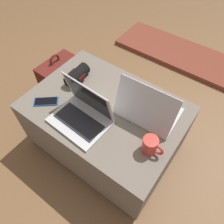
{
  "coord_description": "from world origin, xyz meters",
  "views": [
    {
      "loc": [
        0.53,
        -0.66,
        1.52
      ],
      "look_at": [
        0.1,
        -0.06,
        0.54
      ],
      "focal_mm": 35.0,
      "sensor_mm": 36.0,
      "label": 1
    }
  ],
  "objects_px": {
    "coffee_mug": "(150,145)",
    "backpack": "(60,81)",
    "laptop_near": "(83,113)",
    "laptop_far": "(147,110)",
    "cell_phone": "(46,101)",
    "wrist_brace": "(77,75)"
  },
  "relations": [
    {
      "from": "wrist_brace",
      "to": "coffee_mug",
      "type": "height_order",
      "value": "coffee_mug"
    },
    {
      "from": "laptop_near",
      "to": "cell_phone",
      "type": "xyz_separation_m",
      "value": [
        -0.28,
        -0.04,
        -0.05
      ]
    },
    {
      "from": "cell_phone",
      "to": "coffee_mug",
      "type": "relative_size",
      "value": 1.3
    },
    {
      "from": "wrist_brace",
      "to": "laptop_near",
      "type": "bearing_deg",
      "value": -42.59
    },
    {
      "from": "wrist_brace",
      "to": "laptop_far",
      "type": "bearing_deg",
      "value": 1.47
    },
    {
      "from": "cell_phone",
      "to": "wrist_brace",
      "type": "distance_m",
      "value": 0.27
    },
    {
      "from": "cell_phone",
      "to": "coffee_mug",
      "type": "distance_m",
      "value": 0.7
    },
    {
      "from": "laptop_near",
      "to": "backpack",
      "type": "bearing_deg",
      "value": 154.54
    },
    {
      "from": "cell_phone",
      "to": "backpack",
      "type": "relative_size",
      "value": 0.33
    },
    {
      "from": "wrist_brace",
      "to": "cell_phone",
      "type": "bearing_deg",
      "value": -95.9
    },
    {
      "from": "laptop_near",
      "to": "laptop_far",
      "type": "relative_size",
      "value": 0.96
    },
    {
      "from": "laptop_near",
      "to": "coffee_mug",
      "type": "relative_size",
      "value": 2.81
    },
    {
      "from": "backpack",
      "to": "coffee_mug",
      "type": "xyz_separation_m",
      "value": [
        0.99,
        -0.26,
        0.32
      ]
    },
    {
      "from": "coffee_mug",
      "to": "backpack",
      "type": "bearing_deg",
      "value": 165.32
    },
    {
      "from": "laptop_near",
      "to": "coffee_mug",
      "type": "bearing_deg",
      "value": 9.57
    },
    {
      "from": "wrist_brace",
      "to": "coffee_mug",
      "type": "relative_size",
      "value": 1.53
    },
    {
      "from": "cell_phone",
      "to": "laptop_near",
      "type": "bearing_deg",
      "value": 58.13
    },
    {
      "from": "laptop_far",
      "to": "cell_phone",
      "type": "distance_m",
      "value": 0.63
    },
    {
      "from": "laptop_far",
      "to": "coffee_mug",
      "type": "relative_size",
      "value": 2.94
    },
    {
      "from": "laptop_far",
      "to": "backpack",
      "type": "xyz_separation_m",
      "value": [
        -0.86,
        0.07,
        -0.32
      ]
    },
    {
      "from": "laptop_near",
      "to": "cell_phone",
      "type": "relative_size",
      "value": 2.17
    },
    {
      "from": "laptop_near",
      "to": "wrist_brace",
      "type": "relative_size",
      "value": 1.84
    }
  ]
}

